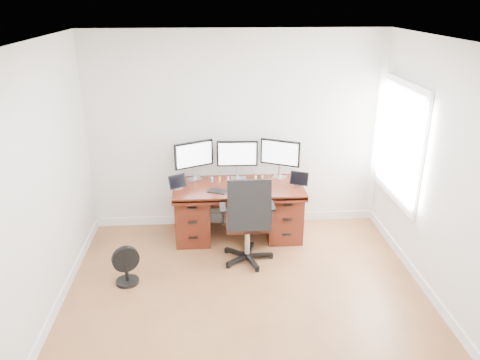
{
  "coord_description": "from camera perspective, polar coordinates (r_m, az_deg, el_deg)",
  "views": [
    {
      "loc": [
        -0.35,
        -3.86,
        3.09
      ],
      "look_at": [
        0.0,
        1.5,
        0.95
      ],
      "focal_mm": 35.0,
      "sensor_mm": 36.0,
      "label": 1
    }
  ],
  "objects": [
    {
      "name": "figurine_pink",
      "position": [
        6.25,
        -1.44,
        0.16
      ],
      "size": [
        0.03,
        0.03,
        0.08
      ],
      "color": "pink",
      "rests_on": "desk"
    },
    {
      "name": "figurine_orange",
      "position": [
        6.25,
        -2.48,
        0.13
      ],
      "size": [
        0.03,
        0.03,
        0.08
      ],
      "color": "orange",
      "rests_on": "desk"
    },
    {
      "name": "floor_fan",
      "position": [
        5.54,
        -13.73,
        -10.16
      ],
      "size": [
        0.31,
        0.26,
        0.45
      ],
      "rotation": [
        0.0,
        0.0,
        0.39
      ],
      "color": "black",
      "rests_on": "ground"
    },
    {
      "name": "office_chair",
      "position": [
        5.7,
        0.93,
        -6.66
      ],
      "size": [
        0.66,
        0.62,
        1.15
      ],
      "rotation": [
        0.0,
        0.0,
        0.02
      ],
      "color": "black",
      "rests_on": "ground"
    },
    {
      "name": "monitor_left",
      "position": [
        6.26,
        -5.65,
        2.95
      ],
      "size": [
        0.51,
        0.27,
        0.53
      ],
      "rotation": [
        0.0,
        0.0,
        0.46
      ],
      "color": "silver",
      "rests_on": "desk"
    },
    {
      "name": "tablet_left",
      "position": [
        6.06,
        -7.61,
        -0.32
      ],
      "size": [
        0.24,
        0.18,
        0.19
      ],
      "rotation": [
        0.0,
        0.0,
        0.54
      ],
      "color": "silver",
      "rests_on": "desk"
    },
    {
      "name": "tablet_right",
      "position": [
        6.15,
        7.24,
        0.04
      ],
      "size": [
        0.25,
        0.16,
        0.19
      ],
      "rotation": [
        0.0,
        0.0,
        -0.42
      ],
      "color": "silver",
      "rests_on": "desk"
    },
    {
      "name": "ground",
      "position": [
        4.96,
        1.18,
        -16.84
      ],
      "size": [
        4.5,
        4.5,
        0.0
      ],
      "primitive_type": "plane",
      "color": "brown",
      "rests_on": "ground"
    },
    {
      "name": "drawing_tablet",
      "position": [
        5.96,
        -2.75,
        -1.36
      ],
      "size": [
        0.28,
        0.23,
        0.01
      ],
      "primitive_type": "cube",
      "rotation": [
        0.0,
        0.0,
        -0.39
      ],
      "color": "black",
      "rests_on": "desk"
    },
    {
      "name": "figurine_yellow",
      "position": [
        6.27,
        1.92,
        0.24
      ],
      "size": [
        0.03,
        0.03,
        0.08
      ],
      "color": "tan",
      "rests_on": "desk"
    },
    {
      "name": "desk",
      "position": [
        6.3,
        -0.2,
        -3.52
      ],
      "size": [
        1.7,
        0.8,
        0.75
      ],
      "color": "#4C190F",
      "rests_on": "ground"
    },
    {
      "name": "right_wall",
      "position": [
        4.93,
        25.04,
        -1.05
      ],
      "size": [
        0.1,
        4.5,
        2.7
      ],
      "color": "silver",
      "rests_on": "ground"
    },
    {
      "name": "monitor_right",
      "position": [
        6.33,
        4.91,
        3.17
      ],
      "size": [
        0.51,
        0.27,
        0.53
      ],
      "rotation": [
        0.0,
        0.0,
        -0.46
      ],
      "color": "silver",
      "rests_on": "desk"
    },
    {
      "name": "figurine_blue",
      "position": [
        6.25,
        -3.43,
        0.11
      ],
      "size": [
        0.03,
        0.03,
        0.08
      ],
      "color": "#6178E2",
      "rests_on": "desk"
    },
    {
      "name": "phone",
      "position": [
        6.15,
        -0.07,
        -0.59
      ],
      "size": [
        0.14,
        0.07,
        0.01
      ],
      "primitive_type": "cube",
      "rotation": [
        0.0,
        0.0,
        0.04
      ],
      "color": "black",
      "rests_on": "desk"
    },
    {
      "name": "figurine_purple",
      "position": [
        6.26,
        0.56,
        0.21
      ],
      "size": [
        0.03,
        0.03,
        0.08
      ],
      "color": "#A759D7",
      "rests_on": "desk"
    },
    {
      "name": "monitor_center",
      "position": [
        6.27,
        -0.34,
        3.07
      ],
      "size": [
        0.55,
        0.15,
        0.53
      ],
      "rotation": [
        0.0,
        0.0,
        -0.03
      ],
      "color": "silver",
      "rests_on": "desk"
    },
    {
      "name": "keyboard",
      "position": [
        5.99,
        -0.01,
        -1.18
      ],
      "size": [
        0.26,
        0.14,
        0.01
      ],
      "primitive_type": "cube",
      "rotation": [
        0.0,
        0.0,
        -0.13
      ],
      "color": "white",
      "rests_on": "desk"
    },
    {
      "name": "figurine_brown",
      "position": [
        6.28,
        2.74,
        0.26
      ],
      "size": [
        0.03,
        0.03,
        0.08
      ],
      "color": "brown",
      "rests_on": "desk"
    },
    {
      "name": "trackpad",
      "position": [
        6.0,
        2.48,
        -1.21
      ],
      "size": [
        0.17,
        0.17,
        0.01
      ],
      "primitive_type": "cube",
      "rotation": [
        0.0,
        0.0,
        -0.23
      ],
      "color": "silver",
      "rests_on": "desk"
    },
    {
      "name": "back_wall",
      "position": [
        6.36,
        -0.44,
        5.85
      ],
      "size": [
        4.0,
        0.1,
        2.7
      ],
      "primitive_type": "cube",
      "color": "silver",
      "rests_on": "ground"
    }
  ]
}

